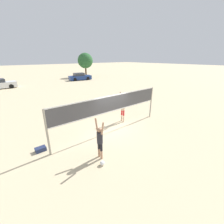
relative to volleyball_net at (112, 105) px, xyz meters
The scene contains 8 objects.
ground_plane 1.76m from the volleyball_net, ahead, with size 200.00×200.00×0.00m, color beige.
volleyball_net is the anchor object (origin of this frame).
player_spiker 2.95m from the volleyball_net, 140.85° to the right, with size 0.28×0.68×1.98m.
player_blocker 1.85m from the volleyball_net, 23.55° to the left, with size 0.28×0.72×2.23m.
volleyball 3.76m from the volleyball_net, 136.96° to the right, with size 0.22×0.22×0.22m.
gear_bag 4.65m from the volleyball_net, behind, with size 0.52×0.33×0.22m.
parked_car_near 24.09m from the volleyball_net, 66.85° to the left, with size 4.71×2.31×1.49m.
tree_right_cluster 29.29m from the volleyball_net, 63.11° to the left, with size 3.53×3.53×5.53m.
Camera 1 is at (-5.64, -6.86, 4.61)m, focal length 24.00 mm.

